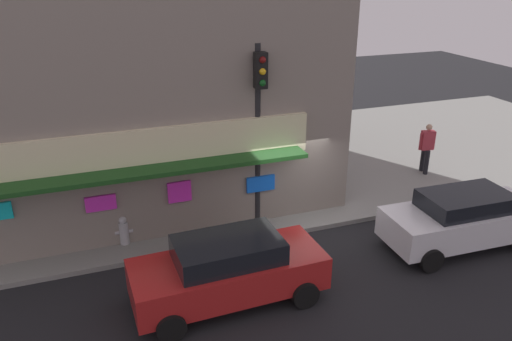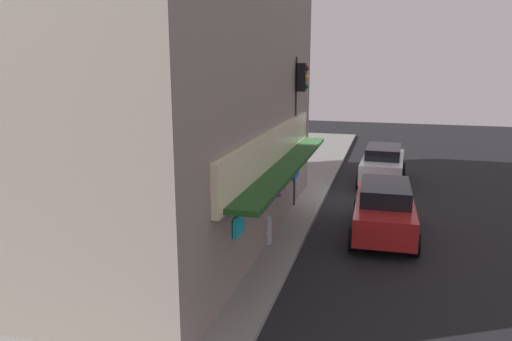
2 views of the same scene
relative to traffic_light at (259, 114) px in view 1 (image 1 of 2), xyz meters
The scene contains 9 objects.
ground_plane 3.73m from the traffic_light, 41.83° to the right, with size 50.58×50.58×0.00m, color black.
sidewalk 5.69m from the traffic_light, 77.46° to the left, with size 33.72×10.66×0.14m, color gray.
corner_building 5.89m from the traffic_light, 126.74° to the left, with size 12.87×10.07×8.72m.
traffic_light is the anchor object (origin of this frame).
fire_hydrant 4.89m from the traffic_light, behind, with size 0.49×0.25×0.83m.
trash_can 3.74m from the traffic_light, 145.94° to the left, with size 0.48×0.48×0.87m, color #2D2D2D.
pedestrian 7.56m from the traffic_light, 11.99° to the left, with size 0.62×0.49×1.85m.
parked_car_white 6.30m from the traffic_light, 31.06° to the right, with size 4.45×2.04×1.60m.
parked_car_red 4.50m from the traffic_light, 120.95° to the right, with size 4.46×2.02×1.62m.
Camera 1 is at (-5.54, -11.52, 7.34)m, focal length 35.05 mm.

